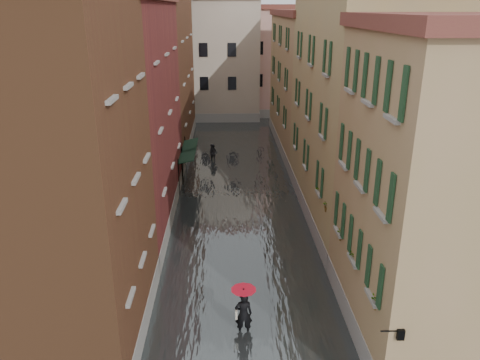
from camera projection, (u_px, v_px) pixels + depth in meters
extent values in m
plane|color=#5B5A5D|center=(246.00, 303.00, 20.52)|extent=(120.00, 120.00, 0.00)
cube|color=#3D4344|center=(237.00, 191.00, 32.67)|extent=(10.00, 60.00, 0.20)
cube|color=brown|center=(47.00, 182.00, 16.17)|extent=(6.00, 8.00, 13.00)
cube|color=maroon|center=(116.00, 118.00, 26.57)|extent=(6.00, 14.00, 12.50)
cube|color=brown|center=(153.00, 71.00, 40.37)|extent=(6.00, 16.00, 14.00)
cube|color=#957B4C|center=(442.00, 197.00, 16.86)|extent=(6.00, 8.00, 11.50)
cube|color=#97865B|center=(360.00, 112.00, 26.92)|extent=(6.00, 14.00, 13.00)
cube|color=#957B4C|center=(313.00, 85.00, 41.24)|extent=(6.00, 16.00, 11.50)
cube|color=#BCAA96|center=(205.00, 60.00, 53.79)|extent=(12.00, 9.00, 13.00)
cube|color=#CB988F|center=(281.00, 62.00, 56.12)|extent=(10.00, 9.00, 12.00)
cube|color=black|center=(187.00, 156.00, 32.26)|extent=(1.09, 2.89, 0.31)
cylinder|color=black|center=(179.00, 179.00, 31.29)|extent=(0.06, 0.06, 2.80)
cylinder|color=black|center=(182.00, 165.00, 34.00)|extent=(0.06, 0.06, 2.80)
cube|color=black|center=(190.00, 145.00, 34.70)|extent=(1.09, 3.32, 0.31)
cylinder|color=black|center=(182.00, 167.00, 33.53)|extent=(0.06, 0.06, 2.80)
cylinder|color=black|center=(185.00, 154.00, 36.64)|extent=(0.06, 0.06, 2.80)
cylinder|color=black|center=(391.00, 331.00, 13.94)|extent=(0.60, 0.05, 0.05)
cube|color=black|center=(400.00, 334.00, 13.99)|extent=(0.22, 0.22, 0.35)
cube|color=beige|center=(400.00, 334.00, 13.99)|extent=(0.14, 0.14, 0.24)
cube|color=brown|center=(379.00, 303.00, 15.21)|extent=(0.22, 0.85, 0.18)
imported|color=#265926|center=(380.00, 291.00, 15.06)|extent=(0.59, 0.51, 0.66)
cube|color=brown|center=(355.00, 258.00, 17.89)|extent=(0.22, 0.85, 0.18)
imported|color=#265926|center=(356.00, 248.00, 17.75)|extent=(0.59, 0.51, 0.66)
cube|color=brown|center=(343.00, 235.00, 19.72)|extent=(0.22, 0.85, 0.18)
imported|color=#265926|center=(344.00, 226.00, 19.57)|extent=(0.59, 0.51, 0.66)
cube|color=brown|center=(328.00, 207.00, 22.49)|extent=(0.22, 0.85, 0.18)
imported|color=#265926|center=(329.00, 199.00, 22.35)|extent=(0.59, 0.51, 0.66)
cube|color=brown|center=(321.00, 192.00, 24.34)|extent=(0.22, 0.85, 0.18)
imported|color=#265926|center=(321.00, 184.00, 24.20)|extent=(0.59, 0.51, 0.66)
imported|color=black|center=(244.00, 314.00, 18.21)|extent=(0.71, 0.49, 1.89)
cube|color=beige|center=(236.00, 313.00, 18.25)|extent=(0.08, 0.30, 0.38)
cylinder|color=black|center=(244.00, 305.00, 18.07)|extent=(0.02, 0.02, 1.00)
cone|color=red|center=(244.00, 293.00, 17.87)|extent=(0.99, 0.99, 0.28)
imported|color=black|center=(213.00, 153.00, 38.85)|extent=(0.92, 0.82, 1.56)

